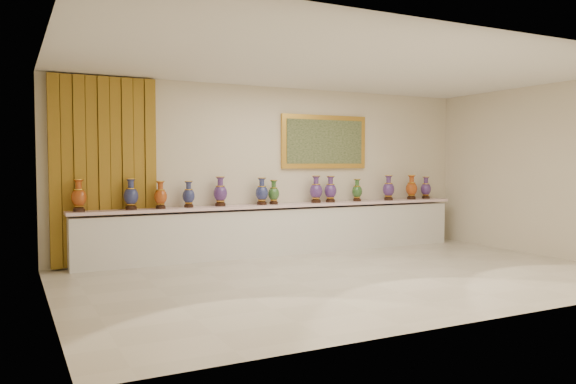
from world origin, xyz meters
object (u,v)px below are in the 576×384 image
vase_1 (131,196)px  counter (282,230)px  vase_2 (161,196)px  vase_0 (79,197)px

vase_1 → counter: bearing=0.6°
vase_2 → vase_0: bearing=179.5°
vase_2 → counter: bearing=1.3°
vase_0 → vase_1: bearing=1.0°
counter → vase_1: (-2.66, -0.03, 0.68)m
vase_0 → vase_2: bearing=-0.5°
vase_0 → vase_1: 0.77m
counter → vase_0: (-3.43, -0.04, 0.68)m
counter → vase_1: size_ratio=14.82×
vase_0 → counter: bearing=0.7°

